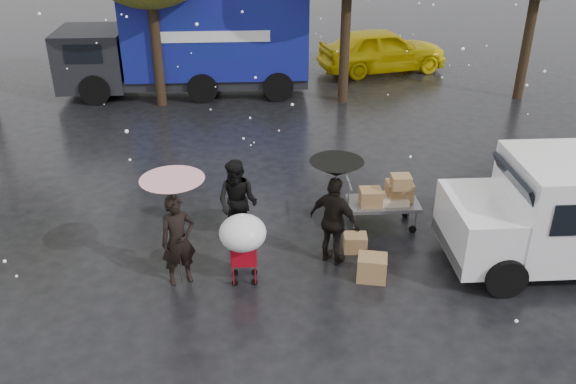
{
  "coord_description": "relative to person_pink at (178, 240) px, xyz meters",
  "views": [
    {
      "loc": [
        -0.47,
        -9.39,
        6.75
      ],
      "look_at": [
        0.14,
        1.0,
        1.31
      ],
      "focal_mm": 38.0,
      "sensor_mm": 36.0,
      "label": 1
    }
  ],
  "objects": [
    {
      "name": "ground",
      "position": [
        1.91,
        -0.05,
        -0.89
      ],
      "size": [
        90.0,
        90.0,
        0.0
      ],
      "primitive_type": "plane",
      "color": "black",
      "rests_on": "ground"
    },
    {
      "name": "person_pink",
      "position": [
        0.0,
        0.0,
        0.0
      ],
      "size": [
        0.76,
        0.64,
        1.77
      ],
      "primitive_type": "imported",
      "rotation": [
        0.0,
        0.0,
        0.39
      ],
      "color": "black",
      "rests_on": "ground"
    },
    {
      "name": "person_middle",
      "position": [
        1.06,
        1.33,
        0.02
      ],
      "size": [
        1.08,
        0.98,
        1.81
      ],
      "primitive_type": "imported",
      "rotation": [
        0.0,
        0.0,
        -0.41
      ],
      "color": "black",
      "rests_on": "ground"
    },
    {
      "name": "person_black",
      "position": [
        2.9,
        0.48,
        0.02
      ],
      "size": [
        1.1,
        1.01,
        1.81
      ],
      "primitive_type": "imported",
      "rotation": [
        0.0,
        0.0,
        2.46
      ],
      "color": "black",
      "rests_on": "ground"
    },
    {
      "name": "umbrella_pink",
      "position": [
        0.0,
        0.0,
        1.09
      ],
      "size": [
        1.12,
        1.12,
        2.13
      ],
      "color": "#4C4C4C",
      "rests_on": "ground"
    },
    {
      "name": "umbrella_black",
      "position": [
        2.9,
        0.48,
        1.12
      ],
      "size": [
        1.0,
        1.0,
        2.16
      ],
      "color": "#4C4C4C",
      "rests_on": "ground"
    },
    {
      "name": "vendor_cart",
      "position": [
        4.2,
        1.76,
        -0.16
      ],
      "size": [
        1.52,
        0.8,
        1.27
      ],
      "color": "slate",
      "rests_on": "ground"
    },
    {
      "name": "shopping_cart",
      "position": [
        1.18,
        -0.21,
        0.18
      ],
      "size": [
        0.84,
        0.84,
        1.46
      ],
      "color": "#B30A18",
      "rests_on": "ground"
    },
    {
      "name": "blue_truck",
      "position": [
        -0.58,
        11.25,
        0.87
      ],
      "size": [
        8.3,
        2.6,
        3.5
      ],
      "color": "navy",
      "rests_on": "ground"
    },
    {
      "name": "box_ground_near",
      "position": [
        3.55,
        -0.14,
        -0.64
      ],
      "size": [
        0.62,
        0.54,
        0.48
      ],
      "primitive_type": "cube",
      "rotation": [
        0.0,
        0.0,
        -0.21
      ],
      "color": "brown",
      "rests_on": "ground"
    },
    {
      "name": "box_ground_far",
      "position": [
        3.39,
        0.84,
        -0.71
      ],
      "size": [
        0.48,
        0.39,
        0.36
      ],
      "primitive_type": "cube",
      "rotation": [
        0.0,
        0.0,
        -0.07
      ],
      "color": "brown",
      "rests_on": "ground"
    },
    {
      "name": "yellow_taxi",
      "position": [
        6.38,
        13.38,
        -0.06
      ],
      "size": [
        5.16,
        2.96,
        1.65
      ],
      "primitive_type": "imported",
      "rotation": [
        0.0,
        0.0,
        1.79
      ],
      "color": "yellow",
      "rests_on": "ground"
    }
  ]
}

